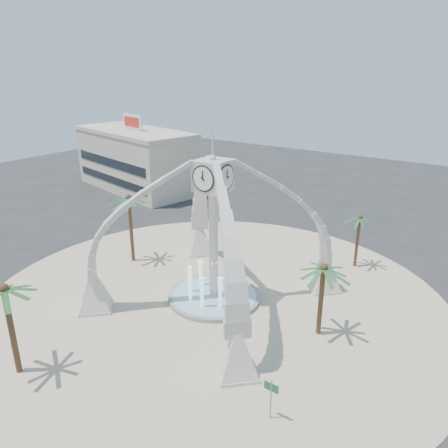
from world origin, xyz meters
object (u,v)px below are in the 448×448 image
Objects in this scene: palm_east at (324,268)px; street_sign at (271,392)px; palm_north at (360,218)px; palm_west at (129,199)px; clock_tower at (214,230)px; fountain at (214,296)px; palm_south at (4,290)px.

street_sign is (1.20, -9.53, -3.57)m from palm_east.
palm_north is at bearing 97.84° from palm_east.
street_sign is (22.36, -10.72, -4.85)m from palm_west.
palm_east is at bearing 1.93° from clock_tower.
street_sign is at bearing -40.49° from fountain.
palm_south is at bearing -113.77° from palm_north.
clock_tower is at bearing 140.17° from street_sign.
palm_west reaches higher than palm_north.
clock_tower is at bearing -7.44° from palm_west.
palm_south is (-14.48, -15.56, 0.66)m from palm_east.
clock_tower is 6.69× the size of street_sign.
clock_tower reaches higher than palm_west.
palm_south is 2.62× the size of street_sign.
fountain is 14.27m from street_sign.
palm_east is at bearing 47.06° from palm_south.
palm_east reaches higher than palm_north.
palm_north is at bearing 66.23° from palm_south.
street_sign is at bearing -40.49° from clock_tower.
street_sign is (10.78, -9.21, -4.57)m from clock_tower.
palm_north is 0.84× the size of palm_south.
fountain is at bearing 72.17° from palm_south.
palm_south is at bearing -107.83° from fountain.
clock_tower is 2.55× the size of palm_south.
street_sign is (3.02, -22.73, -3.27)m from palm_north.
clock_tower is at bearing -178.07° from palm_east.
clock_tower reaches higher than fountain.
palm_east is 0.90× the size of palm_south.
fountain is 1.36× the size of palm_north.
palm_south is at bearing -158.32° from street_sign.
palm_west is at bearing -148.17° from palm_north.
palm_west is 18.04m from palm_south.
fountain is at bearing -119.87° from palm_north.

